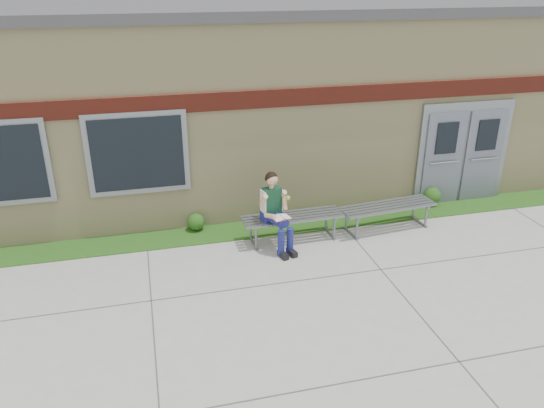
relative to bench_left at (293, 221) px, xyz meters
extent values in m
plane|color=#9E9E99|center=(0.21, -2.00, -0.40)|extent=(80.00, 80.00, 0.00)
cube|color=#1E4913|center=(0.21, 0.60, -0.39)|extent=(16.00, 0.80, 0.02)
cube|color=beige|center=(0.21, 4.00, 1.60)|extent=(16.00, 6.00, 4.00)
cube|color=#3F3F42|center=(0.21, 4.00, 3.70)|extent=(16.20, 6.20, 0.20)
cube|color=maroon|center=(0.21, 0.97, 2.20)|extent=(16.00, 0.06, 0.35)
cube|color=slate|center=(-2.79, 0.96, 1.30)|extent=(1.90, 0.08, 1.60)
cube|color=black|center=(-2.79, 0.92, 1.30)|extent=(1.70, 0.04, 1.40)
cube|color=slate|center=(4.21, 0.96, 0.75)|extent=(2.20, 0.08, 2.30)
cube|color=slate|center=(3.71, 0.91, 0.65)|extent=(0.92, 0.06, 2.10)
cube|color=slate|center=(4.71, 0.91, 0.65)|extent=(0.92, 0.06, 2.10)
cube|color=slate|center=(0.00, 0.00, 0.10)|extent=(1.99, 0.60, 0.04)
cube|color=slate|center=(-0.79, 0.00, -0.17)|extent=(0.06, 0.55, 0.45)
cube|color=slate|center=(0.79, 0.00, -0.17)|extent=(0.06, 0.55, 0.45)
cube|color=slate|center=(2.00, 0.00, 0.10)|extent=(2.05, 0.76, 0.04)
cube|color=slate|center=(1.20, 0.00, -0.17)|extent=(0.11, 0.56, 0.46)
cube|color=slate|center=(2.80, 0.00, -0.17)|extent=(0.11, 0.56, 0.46)
cube|color=navy|center=(-0.45, -0.05, 0.20)|extent=(0.41, 0.33, 0.17)
cube|color=#0E3419|center=(-0.44, -0.08, 0.53)|extent=(0.38, 0.29, 0.48)
sphere|color=#E0A47B|center=(-0.44, -0.09, 0.95)|extent=(0.27, 0.27, 0.22)
sphere|color=black|center=(-0.44, -0.07, 0.97)|extent=(0.28, 0.28, 0.23)
cylinder|color=navy|center=(-0.47, -0.34, 0.22)|extent=(0.26, 0.47, 0.16)
cylinder|color=navy|center=(-0.29, -0.30, 0.22)|extent=(0.26, 0.47, 0.16)
cylinder|color=navy|center=(-0.39, -0.58, -0.13)|extent=(0.13, 0.13, 0.53)
cylinder|color=navy|center=(-0.20, -0.54, -0.13)|extent=(0.13, 0.13, 0.53)
cube|color=black|center=(-0.37, -0.65, -0.34)|extent=(0.17, 0.29, 0.11)
cube|color=black|center=(-0.19, -0.61, -0.34)|extent=(0.17, 0.29, 0.11)
cylinder|color=#E0A47B|center=(-0.62, -0.19, 0.59)|extent=(0.15, 0.25, 0.28)
cylinder|color=#E0A47B|center=(-0.23, -0.09, 0.59)|extent=(0.15, 0.25, 0.28)
cube|color=white|center=(-0.35, -0.44, 0.33)|extent=(0.37, 0.31, 0.02)
cube|color=#CD4C64|center=(-0.35, -0.44, 0.32)|extent=(0.38, 0.32, 0.01)
sphere|color=#84C935|center=(-0.16, -0.22, 0.60)|extent=(0.09, 0.09, 0.09)
sphere|color=#1E4913|center=(-1.79, 0.85, -0.20)|extent=(0.35, 0.35, 0.35)
sphere|color=#1E4913|center=(3.50, 0.85, -0.17)|extent=(0.41, 0.41, 0.41)
camera|label=1|loc=(-2.65, -8.92, 4.47)|focal=35.00mm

